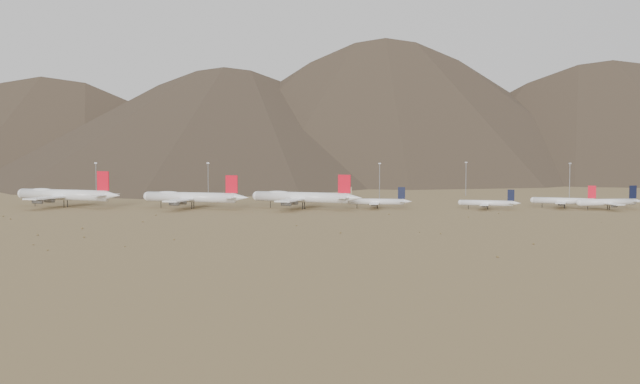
{
  "coord_description": "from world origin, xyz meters",
  "views": [
    {
      "loc": [
        21.23,
        -457.32,
        39.97
      ],
      "look_at": [
        12.72,
        30.0,
        10.04
      ],
      "focal_mm": 45.0,
      "sensor_mm": 36.0,
      "label": 1
    }
  ],
  "objects_px": {
    "widebody_centre": "(191,197)",
    "control_tower": "(346,191)",
    "widebody_west": "(64,195)",
    "narrowbody_b": "(488,203)",
    "narrowbody_a": "(378,202)",
    "widebody_east": "(302,197)"
  },
  "relations": [
    {
      "from": "widebody_west",
      "to": "widebody_east",
      "type": "xyz_separation_m",
      "value": [
        148.38,
        -10.99,
        -0.56
      ]
    },
    {
      "from": "control_tower",
      "to": "narrowbody_b",
      "type": "bearing_deg",
      "value": -49.19
    },
    {
      "from": "widebody_east",
      "to": "narrowbody_a",
      "type": "xyz_separation_m",
      "value": [
        45.87,
        3.93,
        -2.99
      ]
    },
    {
      "from": "widebody_centre",
      "to": "control_tower",
      "type": "xyz_separation_m",
      "value": [
        95.31,
        93.99,
        -1.79
      ]
    },
    {
      "from": "narrowbody_b",
      "to": "widebody_centre",
      "type": "bearing_deg",
      "value": -166.01
    },
    {
      "from": "widebody_west",
      "to": "widebody_east",
      "type": "relative_size",
      "value": 1.08
    },
    {
      "from": "widebody_centre",
      "to": "control_tower",
      "type": "distance_m",
      "value": 133.87
    },
    {
      "from": "control_tower",
      "to": "widebody_west",
      "type": "bearing_deg",
      "value": -154.52
    },
    {
      "from": "narrowbody_b",
      "to": "control_tower",
      "type": "relative_size",
      "value": 3.02
    },
    {
      "from": "narrowbody_a",
      "to": "widebody_centre",
      "type": "bearing_deg",
      "value": -172.4
    },
    {
      "from": "narrowbody_b",
      "to": "narrowbody_a",
      "type": "bearing_deg",
      "value": -170.15
    },
    {
      "from": "narrowbody_a",
      "to": "narrowbody_b",
      "type": "bearing_deg",
      "value": 1.05
    },
    {
      "from": "narrowbody_b",
      "to": "control_tower",
      "type": "xyz_separation_m",
      "value": [
        -83.75,
        97.0,
        1.35
      ]
    },
    {
      "from": "widebody_west",
      "to": "control_tower",
      "type": "bearing_deg",
      "value": 45.63
    },
    {
      "from": "widebody_east",
      "to": "control_tower",
      "type": "height_order",
      "value": "widebody_east"
    },
    {
      "from": "widebody_centre",
      "to": "control_tower",
      "type": "relative_size",
      "value": 5.65
    },
    {
      "from": "narrowbody_a",
      "to": "control_tower",
      "type": "relative_size",
      "value": 3.34
    },
    {
      "from": "narrowbody_a",
      "to": "widebody_east",
      "type": "bearing_deg",
      "value": -168.95
    },
    {
      "from": "widebody_east",
      "to": "narrowbody_b",
      "type": "height_order",
      "value": "widebody_east"
    },
    {
      "from": "widebody_centre",
      "to": "widebody_east",
      "type": "distance_m",
      "value": 67.35
    },
    {
      "from": "widebody_centre",
      "to": "narrowbody_b",
      "type": "height_order",
      "value": "widebody_centre"
    },
    {
      "from": "widebody_west",
      "to": "control_tower",
      "type": "height_order",
      "value": "widebody_west"
    }
  ]
}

